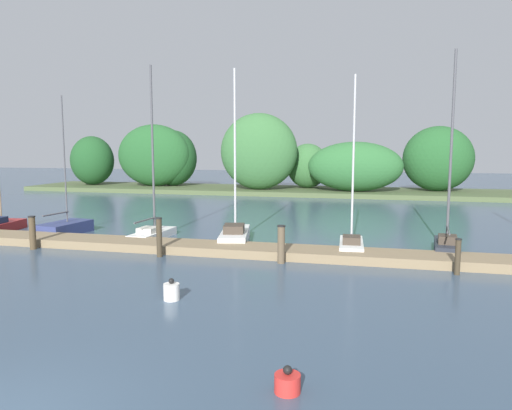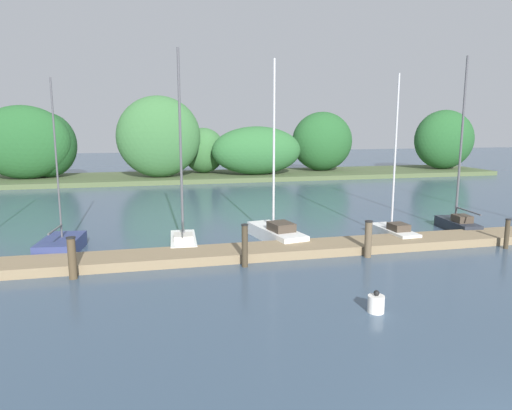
% 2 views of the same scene
% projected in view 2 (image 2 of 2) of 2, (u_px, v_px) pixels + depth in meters
% --- Properties ---
extents(dock_pier, '(30.19, 1.80, 0.35)m').
position_uv_depth(dock_pier, '(298.00, 249.00, 18.73)').
color(dock_pier, '#847051').
rests_on(dock_pier, ground).
extents(far_shore, '(56.24, 8.00, 7.45)m').
position_uv_depth(far_shore, '(201.00, 148.00, 42.93)').
color(far_shore, '#4C5B38').
rests_on(far_shore, ground).
extents(sailboat_1, '(1.71, 3.00, 6.86)m').
position_uv_depth(sailboat_1, '(62.00, 244.00, 18.87)').
color(sailboat_1, navy).
rests_on(sailboat_1, ground).
extents(sailboat_2, '(1.22, 3.34, 8.10)m').
position_uv_depth(sailboat_2, '(183.00, 236.00, 19.79)').
color(sailboat_2, white).
rests_on(sailboat_2, ground).
extents(sailboat_3, '(1.89, 4.10, 7.82)m').
position_uv_depth(sailboat_3, '(275.00, 231.00, 20.76)').
color(sailboat_3, white).
rests_on(sailboat_3, ground).
extents(sailboat_4, '(1.08, 3.07, 7.24)m').
position_uv_depth(sailboat_4, '(393.00, 230.00, 21.12)').
color(sailboat_4, white).
rests_on(sailboat_4, ground).
extents(sailboat_5, '(1.21, 3.38, 8.18)m').
position_uv_depth(sailboat_5, '(457.00, 220.00, 22.65)').
color(sailboat_5, '#232833').
rests_on(sailboat_5, ground).
extents(mooring_piling_1, '(0.31, 0.31, 1.43)m').
position_uv_depth(mooring_piling_1, '(72.00, 258.00, 15.57)').
color(mooring_piling_1, '#4C3D28').
rests_on(mooring_piling_1, ground).
extents(mooring_piling_2, '(0.25, 0.25, 1.58)m').
position_uv_depth(mooring_piling_2, '(245.00, 245.00, 16.87)').
color(mooring_piling_2, '#3D3323').
rests_on(mooring_piling_2, ground).
extents(mooring_piling_3, '(0.31, 0.31, 1.44)m').
position_uv_depth(mooring_piling_3, '(368.00, 239.00, 18.09)').
color(mooring_piling_3, brown).
rests_on(mooring_piling_3, ground).
extents(mooring_piling_4, '(0.22, 0.22, 1.26)m').
position_uv_depth(mooring_piling_4, '(507.00, 234.00, 19.35)').
color(mooring_piling_4, '#3D3323').
rests_on(mooring_piling_4, ground).
extents(channel_buoy_1, '(0.46, 0.46, 0.64)m').
position_uv_depth(channel_buoy_1, '(376.00, 304.00, 12.89)').
color(channel_buoy_1, white).
rests_on(channel_buoy_1, ground).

